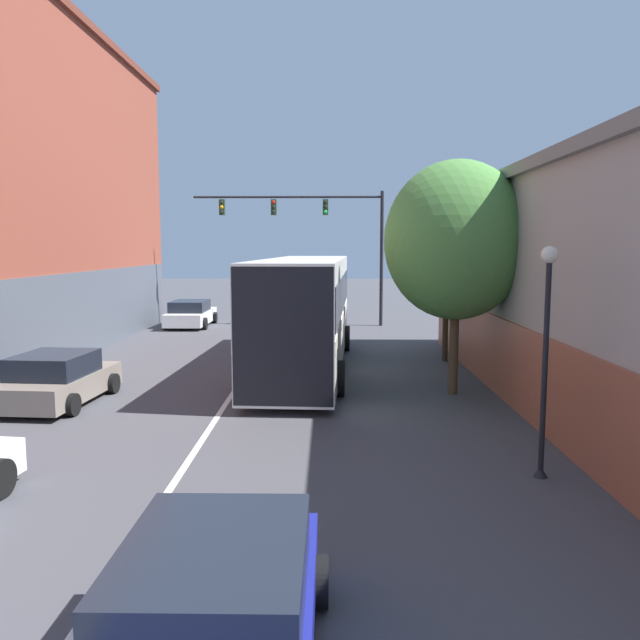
{
  "coord_description": "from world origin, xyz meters",
  "views": [
    {
      "loc": [
        2.71,
        -1.12,
        4.12
      ],
      "look_at": [
        2.45,
        17.53,
        1.93
      ],
      "focal_mm": 35.0,
      "sensor_mm": 36.0,
      "label": 1
    }
  ],
  "objects_px": {
    "hatchback_foreground": "(212,622)",
    "bus": "(305,308)",
    "traffic_signal_gantry": "(319,225)",
    "street_tree_near": "(447,256)",
    "street_lamp": "(546,348)",
    "parked_car_left_near": "(57,380)",
    "parked_car_left_far": "(191,314)",
    "street_tree_far": "(456,241)"
  },
  "relations": [
    {
      "from": "parked_car_left_far",
      "to": "street_tree_far",
      "type": "xyz_separation_m",
      "value": [
        10.7,
        -14.84,
        3.64
      ]
    },
    {
      "from": "hatchback_foreground",
      "to": "street_tree_near",
      "type": "bearing_deg",
      "value": -17.27
    },
    {
      "from": "parked_car_left_far",
      "to": "street_tree_near",
      "type": "relative_size",
      "value": 0.75
    },
    {
      "from": "parked_car_left_far",
      "to": "street_tree_far",
      "type": "relative_size",
      "value": 0.67
    },
    {
      "from": "bus",
      "to": "parked_car_left_far",
      "type": "xyz_separation_m",
      "value": [
        -6.41,
        11.32,
        -1.44
      ]
    },
    {
      "from": "street_tree_near",
      "to": "bus",
      "type": "bearing_deg",
      "value": -162.85
    },
    {
      "from": "traffic_signal_gantry",
      "to": "street_tree_near",
      "type": "relative_size",
      "value": 1.68
    },
    {
      "from": "traffic_signal_gantry",
      "to": "bus",
      "type": "bearing_deg",
      "value": -91.4
    },
    {
      "from": "bus",
      "to": "street_tree_near",
      "type": "distance_m",
      "value": 5.5
    },
    {
      "from": "bus",
      "to": "traffic_signal_gantry",
      "type": "height_order",
      "value": "traffic_signal_gantry"
    },
    {
      "from": "hatchback_foreground",
      "to": "street_tree_far",
      "type": "height_order",
      "value": "street_tree_far"
    },
    {
      "from": "traffic_signal_gantry",
      "to": "street_lamp",
      "type": "xyz_separation_m",
      "value": [
        4.31,
        -21.67,
        -2.88
      ]
    },
    {
      "from": "street_lamp",
      "to": "street_tree_far",
      "type": "height_order",
      "value": "street_tree_far"
    },
    {
      "from": "traffic_signal_gantry",
      "to": "street_tree_near",
      "type": "distance_m",
      "value": 11.32
    },
    {
      "from": "bus",
      "to": "parked_car_left_near",
      "type": "distance_m",
      "value": 8.11
    },
    {
      "from": "parked_car_left_far",
      "to": "traffic_signal_gantry",
      "type": "height_order",
      "value": "traffic_signal_gantry"
    },
    {
      "from": "street_lamp",
      "to": "street_tree_near",
      "type": "height_order",
      "value": "street_tree_near"
    },
    {
      "from": "hatchback_foreground",
      "to": "street_lamp",
      "type": "height_order",
      "value": "street_lamp"
    },
    {
      "from": "street_tree_far",
      "to": "bus",
      "type": "bearing_deg",
      "value": 140.6
    },
    {
      "from": "bus",
      "to": "hatchback_foreground",
      "type": "relative_size",
      "value": 2.76
    },
    {
      "from": "bus",
      "to": "parked_car_left_near",
      "type": "relative_size",
      "value": 3.11
    },
    {
      "from": "hatchback_foreground",
      "to": "street_tree_near",
      "type": "distance_m",
      "value": 18.01
    },
    {
      "from": "hatchback_foreground",
      "to": "parked_car_left_near",
      "type": "relative_size",
      "value": 1.13
    },
    {
      "from": "parked_car_left_near",
      "to": "traffic_signal_gantry",
      "type": "xyz_separation_m",
      "value": [
        6.66,
        16.54,
        4.6
      ]
    },
    {
      "from": "hatchback_foreground",
      "to": "traffic_signal_gantry",
      "type": "relative_size",
      "value": 0.46
    },
    {
      "from": "bus",
      "to": "street_tree_near",
      "type": "relative_size",
      "value": 2.14
    },
    {
      "from": "parked_car_left_far",
      "to": "street_tree_near",
      "type": "bearing_deg",
      "value": -130.43
    },
    {
      "from": "parked_car_left_near",
      "to": "street_lamp",
      "type": "height_order",
      "value": "street_lamp"
    },
    {
      "from": "parked_car_left_near",
      "to": "parked_car_left_far",
      "type": "distance_m",
      "value": 16.13
    },
    {
      "from": "parked_car_left_far",
      "to": "street_lamp",
      "type": "bearing_deg",
      "value": -152.43
    },
    {
      "from": "bus",
      "to": "street_tree_near",
      "type": "xyz_separation_m",
      "value": [
        4.99,
        1.54,
        1.73
      ]
    },
    {
      "from": "bus",
      "to": "street_tree_far",
      "type": "distance_m",
      "value": 5.97
    },
    {
      "from": "bus",
      "to": "parked_car_left_near",
      "type": "bearing_deg",
      "value": 129.99
    },
    {
      "from": "parked_car_left_far",
      "to": "street_lamp",
      "type": "relative_size",
      "value": 1.06
    },
    {
      "from": "parked_car_left_near",
      "to": "traffic_signal_gantry",
      "type": "relative_size",
      "value": 0.41
    },
    {
      "from": "parked_car_left_near",
      "to": "street_lamp",
      "type": "bearing_deg",
      "value": -111.01
    },
    {
      "from": "parked_car_left_far",
      "to": "parked_car_left_near",
      "type": "bearing_deg",
      "value": -179.68
    },
    {
      "from": "parked_car_left_near",
      "to": "street_tree_near",
      "type": "distance_m",
      "value": 13.4
    },
    {
      "from": "parked_car_left_far",
      "to": "traffic_signal_gantry",
      "type": "xyz_separation_m",
      "value": [
        6.7,
        0.41,
        4.6
      ]
    },
    {
      "from": "hatchback_foreground",
      "to": "street_tree_far",
      "type": "xyz_separation_m",
      "value": [
        4.6,
        11.84,
        3.66
      ]
    },
    {
      "from": "parked_car_left_near",
      "to": "hatchback_foreground",
      "type": "bearing_deg",
      "value": -146.1
    },
    {
      "from": "hatchback_foreground",
      "to": "bus",
      "type": "bearing_deg",
      "value": -1.01
    }
  ]
}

